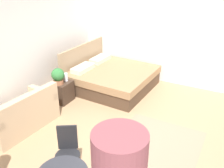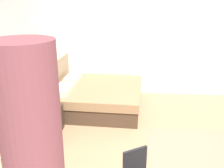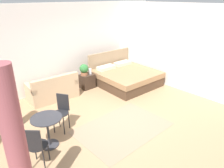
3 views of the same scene
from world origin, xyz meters
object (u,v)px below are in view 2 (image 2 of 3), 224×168
object	(u,v)px
potted_plant	(47,100)
bed	(95,96)
nightstand	(51,120)
vase	(53,101)
couch	(20,159)

from	to	relation	value
potted_plant	bed	bearing A→B (deg)	-26.56
bed	nightstand	world-z (taller)	bed
nightstand	vase	world-z (taller)	vase
bed	vase	bearing A→B (deg)	150.79
bed	nightstand	xyz separation A→B (m)	(-1.25, 0.66, -0.03)
bed	vase	distance (m)	1.33
couch	potted_plant	world-z (taller)	potted_plant
bed	potted_plant	xyz separation A→B (m)	(-1.35, 0.67, 0.43)
potted_plant	vase	world-z (taller)	potted_plant
potted_plant	nightstand	bearing A→B (deg)	-5.02
couch	potted_plant	bearing A→B (deg)	-1.80
bed	couch	distance (m)	2.64
bed	vase	world-z (taller)	bed
nightstand	vase	size ratio (longest dim) A/B	2.62
bed	nightstand	size ratio (longest dim) A/B	4.13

